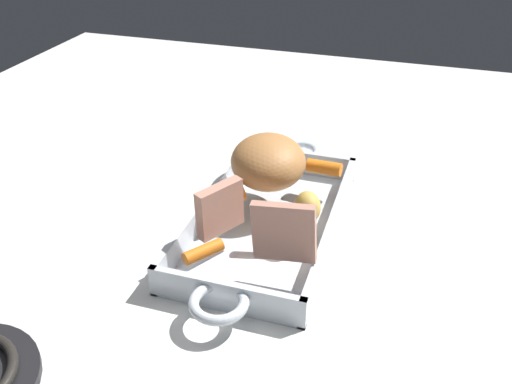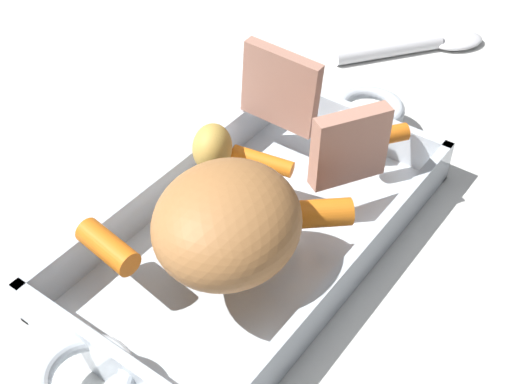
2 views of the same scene
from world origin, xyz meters
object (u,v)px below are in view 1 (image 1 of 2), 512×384
baby_carrot_southeast (203,251)px  baby_carrot_long (227,197)px  roasting_dish (267,221)px  potato_whole (308,207)px  roast_slice_thick (220,209)px  roast_slice_thin (284,232)px  baby_carrot_southwest (276,221)px  baby_carrot_short (324,167)px  pork_roast (268,161)px

baby_carrot_southeast → baby_carrot_long: (-0.13, -0.01, 0.00)m
roasting_dish → baby_carrot_long: bearing=-74.1°
potato_whole → roast_slice_thick: bearing=-60.8°
roast_slice_thin → baby_carrot_southwest: bearing=-157.5°
roast_slice_thick → potato_whole: size_ratio=1.55×
baby_carrot_short → roasting_dish: bearing=-27.1°
roasting_dish → roast_slice_thin: size_ratio=6.00×
roast_slice_thick → baby_carrot_long: (-0.06, -0.01, -0.02)m
baby_carrot_southeast → potato_whole: size_ratio=1.19×
roast_slice_thick → roasting_dish: bearing=151.7°
roast_slice_thin → baby_carrot_southwest: roast_slice_thin is taller
baby_carrot_southeast → potato_whole: bearing=138.6°
roast_slice_thick → potato_whole: (-0.06, 0.11, -0.01)m
roast_slice_thin → baby_carrot_long: size_ratio=1.59×
pork_roast → baby_carrot_southwest: bearing=22.2°
pork_roast → potato_whole: 0.12m
pork_roast → roast_slice_thick: size_ratio=1.82×
baby_carrot_long → baby_carrot_southeast: bearing=6.1°
roasting_dish → roast_slice_thick: (0.08, -0.04, 0.06)m
roast_slice_thick → baby_carrot_southwest: bearing=116.1°
potato_whole → baby_carrot_southeast: bearing=-41.4°
pork_roast → potato_whole: size_ratio=2.82×
roasting_dish → roast_slice_thin: roast_slice_thin is taller
roast_slice_thin → baby_carrot_short: 0.23m
pork_roast → baby_carrot_short: bearing=126.3°
baby_carrot_southwest → roasting_dish: bearing=-150.3°
roast_slice_thin → baby_carrot_short: bearing=178.5°
baby_carrot_short → baby_carrot_long: size_ratio=1.11×
baby_carrot_southwest → potato_whole: 0.05m
baby_carrot_southeast → baby_carrot_short: baby_carrot_short is taller
baby_carrot_southwest → baby_carrot_short: (-0.16, 0.03, 0.00)m
baby_carrot_short → pork_roast: bearing=-53.7°
pork_roast → baby_carrot_southeast: pork_roast is taller
pork_roast → roast_slice_thin: bearing=22.3°
roasting_dish → potato_whole: 0.08m
roast_slice_thin → baby_carrot_southeast: (0.03, -0.10, -0.03)m
roasting_dish → baby_carrot_southeast: baby_carrot_southeast is taller
baby_carrot_southeast → potato_whole: potato_whole is taller
roasting_dish → baby_carrot_southeast: 0.15m
baby_carrot_southeast → baby_carrot_long: size_ratio=1.08×
potato_whole → roast_slice_thin: bearing=-6.1°
baby_carrot_short → baby_carrot_long: 0.18m
roast_slice_thin → potato_whole: bearing=173.9°
baby_carrot_southwest → baby_carrot_long: baby_carrot_long is taller
baby_carrot_southwest → baby_carrot_southeast: same height
roast_slice_thin → baby_carrot_southeast: bearing=-73.4°
roasting_dish → pork_roast: (-0.06, -0.02, 0.07)m
roast_slice_thick → potato_whole: roast_slice_thick is taller
roasting_dish → baby_carrot_southwest: size_ratio=8.27×
roast_slice_thick → baby_carrot_southeast: 0.07m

